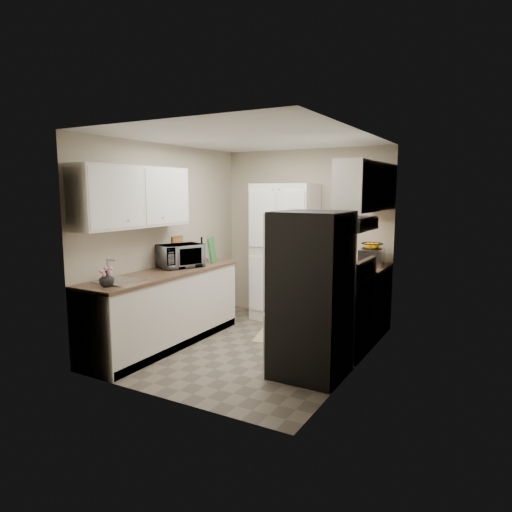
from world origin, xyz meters
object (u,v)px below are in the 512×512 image
at_px(pantry_cabinet, 285,253).
at_px(toaster_oven, 372,257).
at_px(electric_range, 340,312).
at_px(wine_bottle, 202,250).
at_px(microwave, 180,256).
at_px(refrigerator, 311,295).

distance_m(pantry_cabinet, toaster_oven, 1.29).
bearing_deg(electric_range, wine_bottle, 176.71).
bearing_deg(microwave, toaster_oven, -33.29).
distance_m(microwave, wine_bottle, 0.58).
relative_size(pantry_cabinet, microwave, 3.72).
bearing_deg(microwave, wine_bottle, 32.26).
xyz_separation_m(pantry_cabinet, electric_range, (1.17, -0.93, -0.52)).
xyz_separation_m(electric_range, refrigerator, (-0.03, -0.80, 0.37)).
bearing_deg(wine_bottle, electric_range, -3.29).
distance_m(pantry_cabinet, refrigerator, 2.07).
bearing_deg(toaster_oven, electric_range, -104.89).
bearing_deg(wine_bottle, pantry_cabinet, 41.73).
bearing_deg(microwave, electric_range, -52.96).
bearing_deg(refrigerator, pantry_cabinet, 123.46).
relative_size(electric_range, wine_bottle, 3.67).
bearing_deg(toaster_oven, microwave, -154.90).
bearing_deg(refrigerator, wine_bottle, 155.77).
distance_m(electric_range, toaster_oven, 1.06).
bearing_deg(microwave, pantry_cabinet, -6.56).
relative_size(electric_range, toaster_oven, 2.95).
distance_m(electric_range, wine_bottle, 2.16).
distance_m(electric_range, refrigerator, 0.88).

